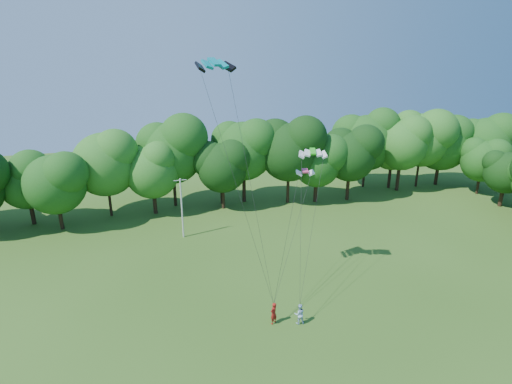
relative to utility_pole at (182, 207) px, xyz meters
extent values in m
cylinder|color=beige|center=(0.00, 0.00, -0.13)|extent=(0.18, 0.18, 7.35)
cube|color=beige|center=(0.00, 0.00, 3.36)|extent=(1.47, 0.19, 0.08)
imported|color=maroon|center=(5.05, -18.65, -2.84)|extent=(0.84, 0.77, 1.92)
imported|color=#9DBEDA|center=(7.06, -19.25, -2.92)|extent=(0.96, 0.81, 1.77)
cube|color=#047883|center=(1.92, -13.05, 16.46)|extent=(3.21, 2.04, 0.67)
cube|color=green|center=(10.68, -12.56, 8.83)|extent=(2.69, 1.81, 0.46)
cube|color=#CF3968|center=(10.46, -11.54, 6.77)|extent=(1.87, 1.23, 0.27)
cylinder|color=black|center=(6.92, 10.09, -2.00)|extent=(0.39, 0.39, 3.60)
ellipsoid|color=black|center=(6.92, 10.09, 2.74)|extent=(7.19, 7.19, 7.84)
cylinder|color=#322014|center=(34.92, 9.57, -1.72)|extent=(0.51, 0.51, 4.16)
ellipsoid|color=#32671F|center=(34.92, 9.57, 3.77)|extent=(8.33, 8.33, 9.09)
camera|label=1|loc=(-4.13, -44.48, 16.87)|focal=28.00mm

